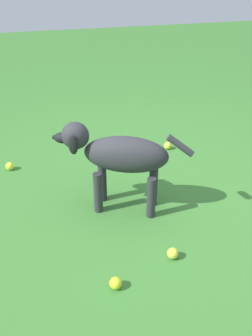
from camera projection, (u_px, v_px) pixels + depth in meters
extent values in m
plane|color=#38722D|center=(158.00, 200.00, 2.61)|extent=(14.00, 14.00, 0.00)
ellipsoid|color=#2D2D33|center=(126.00, 154.00, 2.33)|extent=(0.58, 0.42, 0.24)
cylinder|color=#2D2D33|center=(98.00, 193.00, 2.43)|extent=(0.06, 0.06, 0.29)
cylinder|color=#2D2D33|center=(102.00, 182.00, 2.55)|extent=(0.06, 0.06, 0.29)
cylinder|color=#2D2D33|center=(151.00, 198.00, 2.38)|extent=(0.06, 0.06, 0.29)
cylinder|color=#2D2D33|center=(153.00, 186.00, 2.50)|extent=(0.06, 0.06, 0.29)
ellipsoid|color=#2D2D33|center=(75.00, 136.00, 2.32)|extent=(0.23, 0.22, 0.18)
ellipsoid|color=black|center=(63.00, 138.00, 2.34)|extent=(0.15, 0.13, 0.07)
sphere|color=black|center=(55.00, 137.00, 2.35)|extent=(0.03, 0.03, 0.03)
ellipsoid|color=black|center=(73.00, 145.00, 2.26)|extent=(0.07, 0.06, 0.13)
ellipsoid|color=black|center=(80.00, 133.00, 2.40)|extent=(0.07, 0.06, 0.13)
cylinder|color=#2D2D33|center=(180.00, 146.00, 2.24)|extent=(0.18, 0.11, 0.14)
sphere|color=#C8E029|center=(116.00, 283.00, 1.91)|extent=(0.07, 0.07, 0.07)
sphere|color=#C6DB3C|center=(168.00, 146.00, 3.28)|extent=(0.07, 0.07, 0.07)
sphere|color=#CFE334|center=(10.00, 166.00, 2.96)|extent=(0.07, 0.07, 0.07)
sphere|color=#CDD63D|center=(173.00, 253.00, 2.10)|extent=(0.07, 0.07, 0.07)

